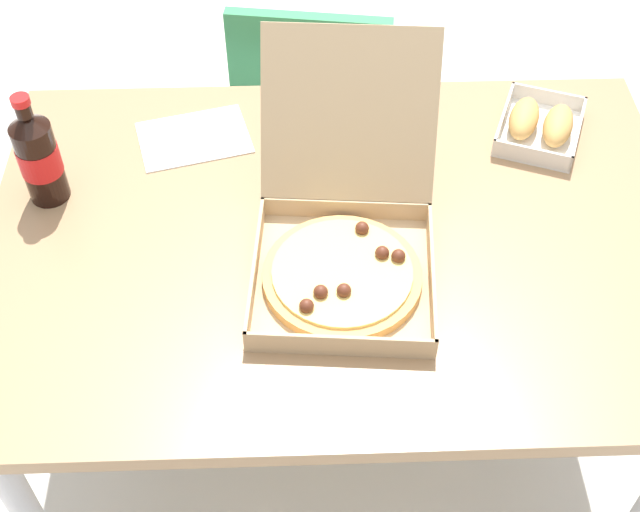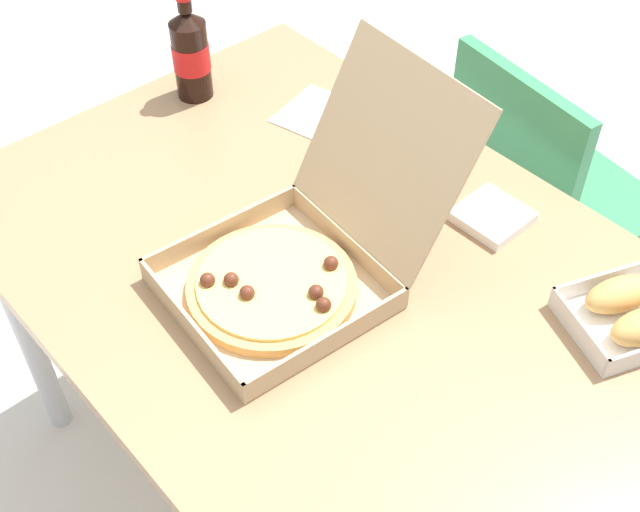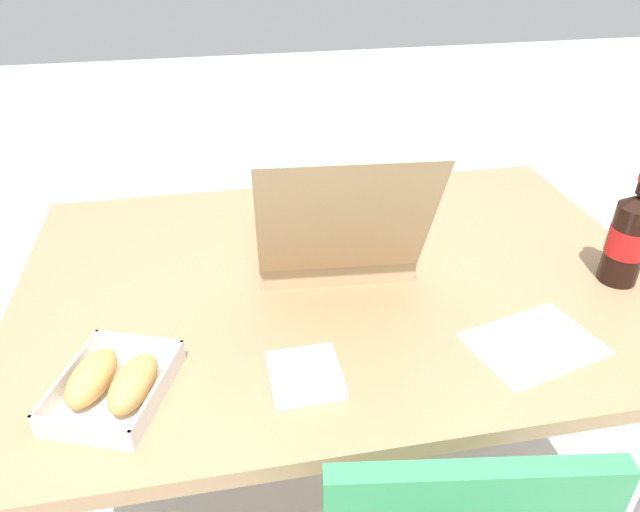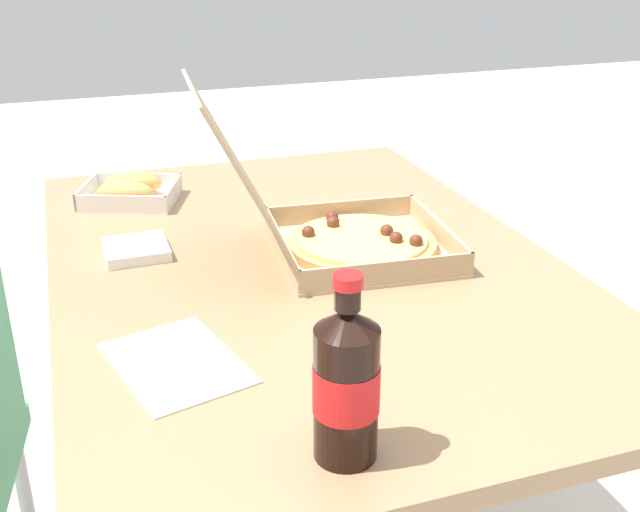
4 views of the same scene
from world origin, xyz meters
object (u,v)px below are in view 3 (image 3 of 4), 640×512
bread_side_box (113,383)px  cola_bottle (629,238)px  pizza_box_open (332,237)px  napkin_pile (305,375)px  paper_menu (534,344)px

bread_side_box → cola_bottle: cola_bottle is taller
bread_side_box → cola_bottle: 0.94m
pizza_box_open → bread_side_box: size_ratio=1.99×
cola_bottle → napkin_pile: bearing=13.9°
pizza_box_open → napkin_pile: bearing=71.8°
napkin_pile → cola_bottle: bearing=-166.1°
cola_bottle → napkin_pile: 0.67m
bread_side_box → pizza_box_open: bearing=-140.7°
pizza_box_open → bread_side_box: bearing=39.3°
paper_menu → napkin_pile: napkin_pile is taller
paper_menu → cola_bottle: bearing=-163.8°
bread_side_box → napkin_pile: 0.29m
pizza_box_open → bread_side_box: 0.52m
cola_bottle → paper_menu: 0.31m
pizza_box_open → napkin_pile: size_ratio=4.19×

